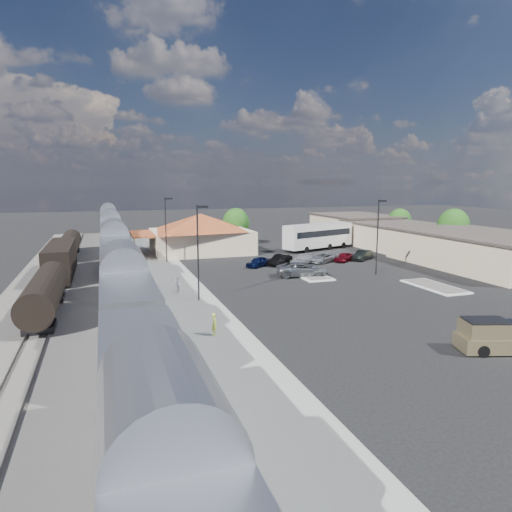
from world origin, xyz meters
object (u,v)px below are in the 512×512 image
object	(u,v)px
station_depot	(200,233)
pickup_truck	(505,337)
coach_bus	(318,235)
suv	(302,269)

from	to	relation	value
station_depot	pickup_truck	xyz separation A→B (m)	(10.16, -48.78, -2.15)
coach_bus	suv	bearing A→B (deg)	129.47
pickup_truck	suv	bearing A→B (deg)	22.91
suv	coach_bus	xyz separation A→B (m)	(11.53, 19.11, 1.61)
station_depot	suv	world-z (taller)	station_depot
station_depot	coach_bus	world-z (taller)	station_depot
pickup_truck	coach_bus	size ratio (longest dim) A/B	0.47
station_depot	suv	bearing A→B (deg)	-71.17
station_depot	pickup_truck	distance (m)	49.87
coach_bus	station_depot	bearing A→B (deg)	61.32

